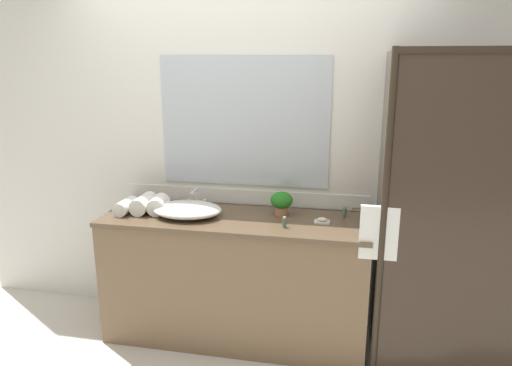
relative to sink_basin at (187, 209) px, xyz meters
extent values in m
plane|color=silver|center=(0.32, 0.02, -0.94)|extent=(8.00, 8.00, 0.00)
cube|color=silver|center=(0.32, 0.37, 0.36)|extent=(4.40, 0.05, 2.60)
cube|color=silver|center=(0.32, 0.34, 0.01)|extent=(1.80, 0.01, 0.11)
cube|color=silver|center=(0.32, 0.34, 0.56)|extent=(1.21, 0.01, 0.91)
cube|color=brown|center=(0.32, 0.03, -0.51)|extent=(1.80, 0.56, 0.87)
cube|color=brown|center=(0.32, 0.02, -0.06)|extent=(1.80, 0.58, 0.03)
cylinder|color=#2D2319|center=(1.27, -0.25, 0.06)|extent=(0.04, 0.04, 2.00)
cube|color=#2D2319|center=(1.77, -0.25, 1.04)|extent=(1.00, 0.04, 0.04)
cube|color=#382B21|center=(1.77, -0.25, 0.06)|extent=(0.96, 0.01, 1.96)
cube|color=#382B21|center=(1.27, 0.04, 0.06)|extent=(0.01, 0.57, 1.96)
cylinder|color=#2D2319|center=(1.25, -0.24, 0.15)|extent=(0.32, 0.02, 0.02)
cube|color=white|center=(1.25, -0.24, 0.01)|extent=(0.22, 0.04, 0.32)
ellipsoid|color=white|center=(0.00, 0.00, 0.00)|extent=(0.48, 0.36, 0.09)
cube|color=silver|center=(0.00, 0.20, -0.04)|extent=(0.17, 0.04, 0.02)
cylinder|color=silver|center=(0.00, 0.20, 0.03)|extent=(0.02, 0.02, 0.11)
cylinder|color=silver|center=(0.00, 0.15, 0.09)|extent=(0.02, 0.10, 0.02)
cylinder|color=silver|center=(-0.06, 0.20, -0.01)|extent=(0.02, 0.02, 0.04)
cylinder|color=silver|center=(0.06, 0.20, -0.01)|extent=(0.02, 0.02, 0.04)
cylinder|color=#B77A51|center=(0.63, 0.15, -0.02)|extent=(0.09, 0.09, 0.06)
ellipsoid|color=#247520|center=(0.63, 0.15, 0.06)|extent=(0.15, 0.15, 0.11)
cube|color=silver|center=(0.91, 0.04, -0.04)|extent=(0.10, 0.07, 0.01)
ellipsoid|color=silver|center=(0.91, 0.04, -0.02)|extent=(0.07, 0.04, 0.02)
cylinder|color=#4C7056|center=(0.68, -0.10, -0.01)|extent=(0.02, 0.02, 0.06)
cylinder|color=#B7B2A8|center=(0.68, -0.10, 0.02)|extent=(0.02, 0.02, 0.01)
cylinder|color=#4C7056|center=(1.05, 0.18, -0.01)|extent=(0.03, 0.03, 0.06)
cylinder|color=#9E895B|center=(1.05, 0.18, 0.02)|extent=(0.02, 0.02, 0.01)
cylinder|color=white|center=(-0.44, -0.03, 0.00)|extent=(0.10, 0.21, 0.10)
cylinder|color=white|center=(-0.33, 0.02, 0.01)|extent=(0.12, 0.24, 0.12)
cylinder|color=white|center=(-0.22, 0.02, 0.02)|extent=(0.15, 0.21, 0.12)
camera|label=1|loc=(1.05, -2.87, 0.98)|focal=32.71mm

